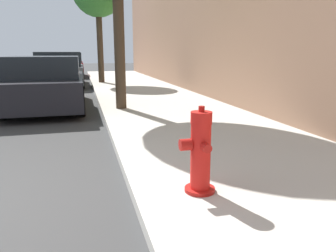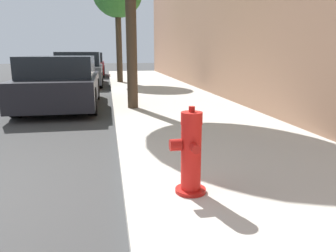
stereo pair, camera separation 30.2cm
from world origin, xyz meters
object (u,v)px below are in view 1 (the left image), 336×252
(parked_car_mid, at_px, (60,70))
(parked_car_near, at_px, (45,83))
(fire_hydrant, at_px, (200,153))
(parked_car_far, at_px, (67,65))

(parked_car_mid, bearing_deg, parked_car_near, -90.37)
(parked_car_near, bearing_deg, parked_car_mid, 89.63)
(fire_hydrant, bearing_deg, parked_car_near, 107.59)
(parked_car_far, bearing_deg, fire_hydrant, -84.06)
(parked_car_near, height_order, parked_car_far, parked_car_far)
(parked_car_mid, relative_size, parked_car_far, 1.11)
(fire_hydrant, height_order, parked_car_far, parked_car_far)
(fire_hydrant, xyz_separation_m, parked_car_mid, (-1.85, 11.73, 0.18))
(fire_hydrant, height_order, parked_car_near, parked_car_near)
(parked_car_near, relative_size, parked_car_mid, 0.97)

